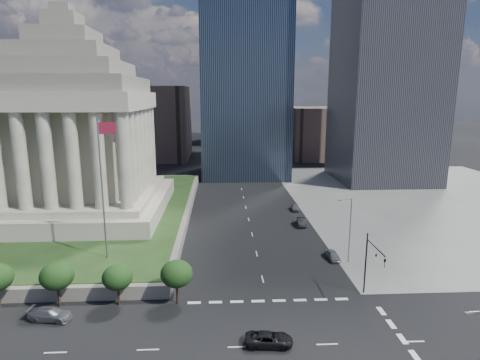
{
  "coord_description": "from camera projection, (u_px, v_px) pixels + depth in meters",
  "views": [
    {
      "loc": [
        -5.64,
        -30.76,
        24.71
      ],
      "look_at": [
        -3.21,
        18.09,
        14.35
      ],
      "focal_mm": 30.0,
      "sensor_mm": 36.0,
      "label": 1
    }
  ],
  "objects": [
    {
      "name": "ground",
      "position": [
        237.0,
        171.0,
        133.16
      ],
      "size": [
        500.0,
        500.0,
        0.0
      ],
      "primitive_type": "plane",
      "color": "black",
      "rests_on": "ground"
    },
    {
      "name": "flagpole",
      "position": [
        103.0,
        181.0,
        55.12
      ],
      "size": [
        2.52,
        0.24,
        20.0
      ],
      "color": "slate",
      "rests_on": "plaza_lawn"
    },
    {
      "name": "midrise_glass",
      "position": [
        244.0,
        78.0,
        122.16
      ],
      "size": [
        26.0,
        26.0,
        60.0
      ],
      "primitive_type": "cube",
      "color": "black",
      "rests_on": "ground"
    },
    {
      "name": "plaza_terrace",
      "position": [
        28.0,
        214.0,
        81.92
      ],
      "size": [
        66.0,
        70.0,
        1.8
      ],
      "primitive_type": "cube",
      "color": "slate",
      "rests_on": "ground"
    },
    {
      "name": "parked_sedan_near",
      "position": [
        333.0,
        255.0,
        61.46
      ],
      "size": [
        4.02,
        1.82,
        1.34
      ],
      "primitive_type": "imported",
      "rotation": [
        0.0,
        0.0,
        0.06
      ],
      "color": "gray",
      "rests_on": "ground"
    },
    {
      "name": "pickup_truck",
      "position": [
        269.0,
        339.0,
        40.29
      ],
      "size": [
        2.58,
        5.0,
        1.35
      ],
      "primitive_type": "imported",
      "rotation": [
        0.0,
        0.0,
        1.5
      ],
      "color": "black",
      "rests_on": "ground"
    },
    {
      "name": "traffic_signal_ne",
      "position": [
        372.0,
        260.0,
        48.35
      ],
      "size": [
        0.3,
        5.74,
        8.0
      ],
      "color": "black",
      "rests_on": "ground"
    },
    {
      "name": "suv_grey",
      "position": [
        50.0,
        314.0,
        44.84
      ],
      "size": [
        2.71,
        5.12,
        1.41
      ],
      "primitive_type": "imported",
      "rotation": [
        0.0,
        0.0,
        1.41
      ],
      "color": "#57595E",
      "rests_on": "ground"
    },
    {
      "name": "sidewalk_ne",
      "position": [
        435.0,
        200.0,
        96.32
      ],
      "size": [
        68.0,
        90.0,
        0.03
      ],
      "primitive_type": "cube",
      "color": "slate",
      "rests_on": "ground"
    },
    {
      "name": "building_filler_nw",
      "position": [
        158.0,
        123.0,
        158.11
      ],
      "size": [
        24.0,
        30.0,
        28.0
      ],
      "primitive_type": "cube",
      "color": "brown",
      "rests_on": "ground"
    },
    {
      "name": "plaza_lawn",
      "position": [
        28.0,
        210.0,
        81.73
      ],
      "size": [
        64.0,
        68.0,
        0.1
      ],
      "primitive_type": "cube",
      "color": "#203415",
      "rests_on": "plaza_terrace"
    },
    {
      "name": "parked_sedan_mid",
      "position": [
        301.0,
        222.0,
        77.34
      ],
      "size": [
        2.12,
        4.65,
        1.48
      ],
      "primitive_type": "imported",
      "rotation": [
        0.0,
        0.0,
        -0.13
      ],
      "color": "black",
      "rests_on": "ground"
    },
    {
      "name": "street_lamp_north",
      "position": [
        349.0,
        226.0,
        59.35
      ],
      "size": [
        2.13,
        0.22,
        10.0
      ],
      "color": "slate",
      "rests_on": "ground"
    },
    {
      "name": "highrise_ne",
      "position": [
        392.0,
        1.0,
        110.19
      ],
      "size": [
        26.0,
        28.0,
        100.0
      ],
      "primitive_type": "cube",
      "color": "black",
      "rests_on": "ground"
    },
    {
      "name": "parked_sedan_far",
      "position": [
        295.0,
        207.0,
        87.7
      ],
      "size": [
        2.1,
        4.28,
        1.4
      ],
      "primitive_type": "imported",
      "rotation": [
        0.0,
        0.0,
        -0.11
      ],
      "color": "slate",
      "rests_on": "ground"
    },
    {
      "name": "building_filler_ne",
      "position": [
        313.0,
        132.0,
        161.96
      ],
      "size": [
        20.0,
        30.0,
        20.0
      ],
      "primitive_type": "cube",
      "color": "brown",
      "rests_on": "ground"
    },
    {
      "name": "war_memorial",
      "position": [
        71.0,
        113.0,
        76.26
      ],
      "size": [
        34.0,
        34.0,
        39.0
      ],
      "primitive_type": null,
      "color": "gray",
      "rests_on": "plaza_lawn"
    }
  ]
}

